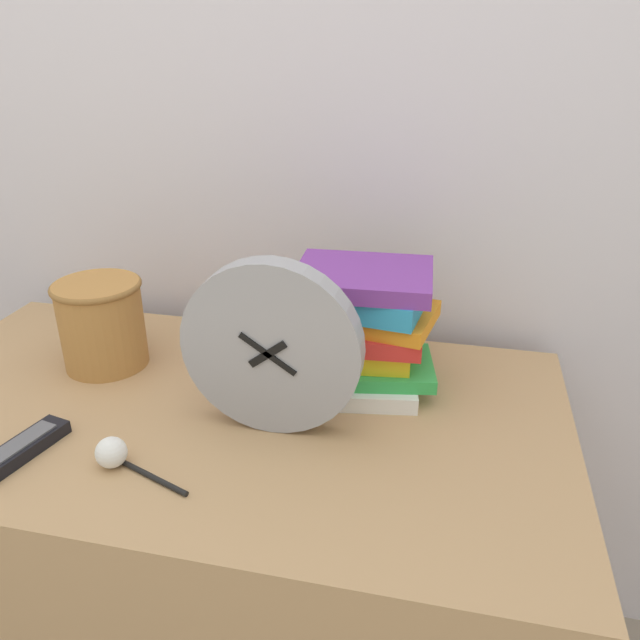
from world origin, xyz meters
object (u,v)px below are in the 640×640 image
(basket, at_px, (102,321))
(crumpled_paper_ball, at_px, (111,452))
(pen, at_px, (148,475))
(desk_clock, at_px, (271,348))
(book_stack, at_px, (360,329))
(tv_remote, at_px, (19,450))

(basket, height_order, crumpled_paper_ball, basket)
(crumpled_paper_ball, bearing_deg, pen, -12.00)
(crumpled_paper_ball, distance_m, pen, 0.07)
(desk_clock, bearing_deg, pen, -130.60)
(book_stack, distance_m, crumpled_paper_ball, 0.44)
(desk_clock, xyz_separation_m, pen, (-0.14, -0.16, -0.13))
(desk_clock, xyz_separation_m, tv_remote, (-0.34, -0.16, -0.13))
(pen, bearing_deg, crumpled_paper_ball, 168.00)
(desk_clock, relative_size, basket, 1.70)
(tv_remote, distance_m, crumpled_paper_ball, 0.14)
(pen, bearing_deg, basket, 128.38)
(book_stack, xyz_separation_m, tv_remote, (-0.45, -0.32, -0.09))
(basket, distance_m, pen, 0.37)
(crumpled_paper_ball, relative_size, pen, 0.32)
(basket, bearing_deg, pen, -51.62)
(desk_clock, xyz_separation_m, basket, (-0.36, 0.13, -0.05))
(crumpled_paper_ball, bearing_deg, basket, 121.09)
(basket, relative_size, crumpled_paper_ball, 3.59)
(basket, bearing_deg, crumpled_paper_ball, -58.91)
(basket, bearing_deg, desk_clock, -19.34)
(book_stack, relative_size, tv_remote, 1.68)
(desk_clock, distance_m, crumpled_paper_ball, 0.27)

